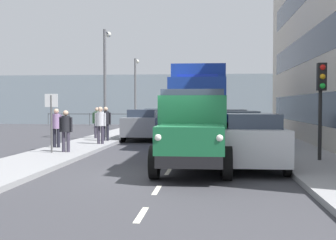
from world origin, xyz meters
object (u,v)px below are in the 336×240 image
object	(u,v)px
lorry_cargo_blue	(199,103)
lamp_post_promenade	(106,73)
pedestrian_couple_a	(97,120)
truck_vintage_green	(193,132)
car_white_oppositeside_1	(156,120)
pedestrian_strolling	(56,125)
pedestrian_with_bag	(106,121)
car_grey_oppositeside_0	(143,124)
car_silver_kerbside_near	(251,140)
pedestrian_by_lamp	(66,128)
traffic_light_near	(321,90)
pedestrian_couple_b	(100,122)
street_sign	(51,113)
car_teal_kerbside_1	(239,130)
lamp_post_far	(136,86)
car_black_kerbside_2	(233,124)

from	to	relation	value
lorry_cargo_blue	lamp_post_promenade	world-z (taller)	lamp_post_promenade
pedestrian_couple_a	lamp_post_promenade	world-z (taller)	lamp_post_promenade
truck_vintage_green	car_white_oppositeside_1	xyz separation A→B (m)	(3.21, -16.64, -0.28)
car_white_oppositeside_1	pedestrian_strolling	bearing A→B (deg)	75.98
pedestrian_couple_a	pedestrian_with_bag	bearing A→B (deg)	120.06
car_grey_oppositeside_0	pedestrian_couple_a	size ratio (longest dim) A/B	2.37
car_silver_kerbside_near	pedestrian_by_lamp	size ratio (longest dim) A/B	2.41
pedestrian_by_lamp	traffic_light_near	bearing A→B (deg)	170.19
pedestrian_by_lamp	pedestrian_with_bag	distance (m)	5.23
lamp_post_promenade	car_silver_kerbside_near	bearing A→B (deg)	124.20
lorry_cargo_blue	pedestrian_couple_a	distance (m)	5.85
truck_vintage_green	car_silver_kerbside_near	xyz separation A→B (m)	(-1.76, -0.63, -0.28)
truck_vintage_green	car_silver_kerbside_near	world-z (taller)	truck_vintage_green
lorry_cargo_blue	pedestrian_by_lamp	world-z (taller)	lorry_cargo_blue
truck_vintage_green	car_grey_oppositeside_0	bearing A→B (deg)	-73.67
lorry_cargo_blue	pedestrian_couple_b	size ratio (longest dim) A/B	4.72
car_white_oppositeside_1	pedestrian_by_lamp	distance (m)	13.29
pedestrian_couple_a	street_sign	bearing A→B (deg)	91.00
car_teal_kerbside_1	lorry_cargo_blue	bearing A→B (deg)	-57.95
lorry_cargo_blue	pedestrian_strolling	world-z (taller)	lorry_cargo_blue
lorry_cargo_blue	car_grey_oppositeside_0	distance (m)	4.00
traffic_light_near	street_sign	world-z (taller)	traffic_light_near
car_teal_kerbside_1	lamp_post_far	size ratio (longest dim) A/B	0.77
car_grey_oppositeside_0	car_white_oppositeside_1	world-z (taller)	same
lamp_post_far	street_sign	xyz separation A→B (m)	(0.01, 18.37, -1.84)
car_silver_kerbside_near	pedestrian_strolling	world-z (taller)	pedestrian_strolling
car_grey_oppositeside_0	pedestrian_couple_b	bearing A→B (deg)	70.55
pedestrian_couple_a	street_sign	distance (m)	7.03
pedestrian_with_bag	pedestrian_couple_b	bearing A→B (deg)	95.72
car_black_kerbside_2	pedestrian_with_bag	bearing A→B (deg)	22.13
car_silver_kerbside_near	pedestrian_couple_b	distance (m)	8.99
lorry_cargo_blue	pedestrian_strolling	xyz separation A→B (m)	(6.03, 3.63, -0.95)
lorry_cargo_blue	lamp_post_promenade	bearing A→B (deg)	-23.98
car_grey_oppositeside_0	pedestrian_by_lamp	bearing A→B (deg)	75.99
pedestrian_with_bag	lamp_post_promenade	world-z (taller)	lamp_post_promenade
car_silver_kerbside_near	pedestrian_by_lamp	distance (m)	7.40
car_teal_kerbside_1	car_black_kerbside_2	xyz separation A→B (m)	(0.00, -5.45, -0.00)
car_silver_kerbside_near	pedestrian_strolling	distance (m)	9.05
truck_vintage_green	pedestrian_strolling	xyz separation A→B (m)	(6.07, -5.16, -0.05)
car_white_oppositeside_1	lamp_post_promenade	bearing A→B (deg)	68.08
pedestrian_by_lamp	pedestrian_couple_b	xyz separation A→B (m)	(-0.46, -3.48, 0.08)
truck_vintage_green	lamp_post_promenade	bearing A→B (deg)	-64.20
car_black_kerbside_2	street_sign	world-z (taller)	street_sign
car_black_kerbside_2	pedestrian_by_lamp	bearing A→B (deg)	49.08
truck_vintage_green	pedestrian_by_lamp	bearing A→B (deg)	-34.48
traffic_light_near	truck_vintage_green	bearing A→B (deg)	24.55
pedestrian_by_lamp	street_sign	bearing A→B (deg)	33.76
lamp_post_promenade	street_sign	world-z (taller)	lamp_post_promenade
pedestrian_couple_b	lamp_post_promenade	bearing A→B (deg)	-79.37
car_black_kerbside_2	pedestrian_with_bag	xyz separation A→B (m)	(6.55, 2.66, 0.27)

